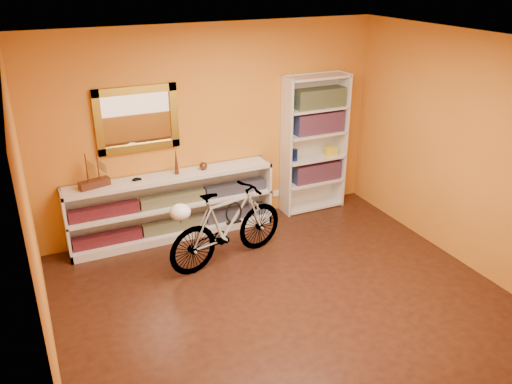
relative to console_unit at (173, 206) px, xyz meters
name	(u,v)px	position (x,y,z in m)	size (l,w,h in m)	color
floor	(284,300)	(0.64, -1.81, -0.43)	(4.50, 4.00, 0.01)	black
ceiling	(291,44)	(0.64, -1.81, 2.18)	(4.50, 4.00, 0.01)	silver
back_wall	(213,129)	(0.64, 0.19, 0.88)	(4.50, 0.01, 2.60)	orange
left_wall	(32,232)	(-1.62, -1.81, 0.88)	(0.01, 4.00, 2.60)	orange
right_wall	(466,152)	(2.89, -1.81, 0.88)	(0.01, 4.00, 2.60)	orange
gilt_mirror	(137,119)	(-0.31, 0.15, 1.12)	(0.98, 0.06, 0.78)	olive
wall_socket	(276,193)	(1.54, 0.17, -0.17)	(0.09, 0.01, 0.09)	silver
console_unit	(173,206)	(0.00, 0.00, 0.00)	(2.60, 0.35, 0.85)	silver
cd_row_lower	(175,225)	(0.00, -0.02, -0.26)	(2.50, 0.13, 0.14)	black
cd_row_upper	(173,199)	(0.00, -0.02, 0.11)	(2.50, 0.13, 0.14)	navy
model_ship	(93,170)	(-0.90, 0.00, 0.64)	(0.36, 0.13, 0.42)	#3D1C11
toy_car	(137,180)	(-0.41, 0.00, 0.43)	(0.00, 0.00, 0.00)	black
bronze_ornament	(176,161)	(0.08, 0.00, 0.59)	(0.06, 0.06, 0.33)	#512D1B
decorative_orb	(203,166)	(0.42, 0.00, 0.47)	(0.10, 0.10, 0.10)	#512D1B
bookcase	(314,144)	(2.04, 0.03, 0.52)	(0.90, 0.30, 1.90)	silver
book_row_a	(316,171)	(2.09, 0.03, 0.12)	(0.70, 0.22, 0.26)	maroon
book_row_b	(318,122)	(2.09, 0.03, 0.83)	(0.70, 0.22, 0.28)	maroon
book_row_c	(320,98)	(2.09, 0.03, 1.16)	(0.70, 0.22, 0.25)	navy
travel_mug	(295,155)	(1.73, 0.01, 0.42)	(0.07, 0.07, 0.16)	navy
red_tin	(302,101)	(1.84, 0.06, 1.14)	(0.15, 0.15, 0.20)	maroon
yellow_bag	(331,151)	(2.29, -0.01, 0.40)	(0.16, 0.11, 0.13)	yellow
bicycle	(227,225)	(0.40, -0.84, 0.04)	(1.57, 0.41, 0.92)	silver
helmet	(180,212)	(-0.18, -0.97, 0.39)	(0.23, 0.22, 0.17)	white
u_lock	(234,212)	(0.49, -0.81, 0.17)	(0.20, 0.20, 0.02)	black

